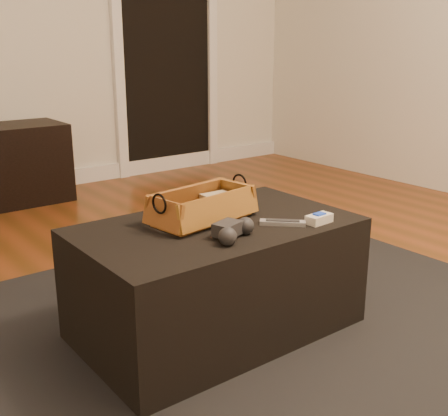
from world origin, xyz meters
TOP-DOWN VIEW (x-y plane):
  - floor at (0.00, 0.00)m, footprint 5.00×5.50m
  - baseboard at (0.00, 2.73)m, footprint 5.00×0.04m
  - doorway_opening at (1.30, 2.73)m, footprint 0.82×0.02m
  - door_jamb_left at (0.85, 2.72)m, footprint 0.08×0.05m
  - door_jamb_right at (1.75, 2.72)m, footprint 0.08×0.05m
  - area_rug at (-0.07, 0.17)m, footprint 2.60×2.00m
  - ottoman at (-0.07, 0.22)m, footprint 1.00×0.60m
  - tv_remote at (-0.11, 0.26)m, footprint 0.22×0.10m
  - cloth_bundle at (0.01, 0.33)m, footprint 0.11×0.08m
  - wicker_basket at (-0.09, 0.28)m, footprint 0.43×0.27m
  - game_controller at (-0.13, 0.06)m, footprint 0.19×0.14m
  - silver_remote at (0.11, 0.06)m, footprint 0.14×0.14m
  - cream_gadget at (0.23, -0.00)m, footprint 0.10×0.06m

SIDE VIEW (x-z plane):
  - floor at x=0.00m, z-range -0.01..0.00m
  - area_rug at x=-0.07m, z-range 0.00..0.01m
  - baseboard at x=0.00m, z-range 0.00..0.12m
  - ottoman at x=-0.07m, z-range 0.01..0.43m
  - silver_remote at x=0.11m, z-range 0.43..0.45m
  - cream_gadget at x=0.23m, z-range 0.43..0.47m
  - tv_remote at x=-0.11m, z-range 0.45..0.47m
  - game_controller at x=-0.13m, z-range 0.43..0.49m
  - cloth_bundle at x=0.01m, z-range 0.45..0.51m
  - wicker_basket at x=-0.09m, z-range 0.41..0.55m
  - doorway_opening at x=1.30m, z-range 0.02..2.02m
  - door_jamb_left at x=0.85m, z-range 0.00..2.04m
  - door_jamb_right at x=1.75m, z-range 0.00..2.04m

